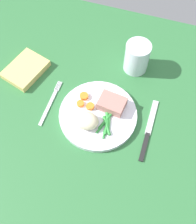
# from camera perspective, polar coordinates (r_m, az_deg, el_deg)

# --- Properties ---
(dining_table) EXTENTS (1.20, 0.90, 0.02)m
(dining_table) POSITION_cam_1_polar(r_m,az_deg,el_deg) (0.83, 0.86, 0.07)
(dining_table) COLOR #2D6B38
(dining_table) RESTS_ON ground
(dinner_plate) EXTENTS (0.23, 0.23, 0.02)m
(dinner_plate) POSITION_cam_1_polar(r_m,az_deg,el_deg) (0.80, -0.00, -0.61)
(dinner_plate) COLOR white
(dinner_plate) RESTS_ON dining_table
(meat_portion) EXTENTS (0.08, 0.07, 0.03)m
(meat_portion) POSITION_cam_1_polar(r_m,az_deg,el_deg) (0.80, 2.99, 1.81)
(meat_portion) COLOR #B2756B
(meat_portion) RESTS_ON dinner_plate
(mashed_potatoes) EXTENTS (0.07, 0.06, 0.04)m
(mashed_potatoes) POSITION_cam_1_polar(r_m,az_deg,el_deg) (0.76, -2.49, -1.85)
(mashed_potatoes) COLOR beige
(mashed_potatoes) RESTS_ON dinner_plate
(carrot_slices) EXTENTS (0.06, 0.05, 0.01)m
(carrot_slices) POSITION_cam_1_polar(r_m,az_deg,el_deg) (0.81, -2.60, 2.07)
(carrot_slices) COLOR orange
(carrot_slices) RESTS_ON dinner_plate
(green_beans) EXTENTS (0.04, 0.10, 0.01)m
(green_beans) POSITION_cam_1_polar(r_m,az_deg,el_deg) (0.78, 1.86, -2.11)
(green_beans) COLOR #2D8C38
(green_beans) RESTS_ON dinner_plate
(fork) EXTENTS (0.01, 0.17, 0.00)m
(fork) POSITION_cam_1_polar(r_m,az_deg,el_deg) (0.84, -10.17, 1.94)
(fork) COLOR silver
(fork) RESTS_ON dining_table
(knife) EXTENTS (0.02, 0.21, 0.01)m
(knife) POSITION_cam_1_polar(r_m,az_deg,el_deg) (0.80, 10.73, -4.03)
(knife) COLOR black
(knife) RESTS_ON dining_table
(water_glass) EXTENTS (0.08, 0.08, 0.10)m
(water_glass) POSITION_cam_1_polar(r_m,az_deg,el_deg) (0.88, 8.27, 11.26)
(water_glass) COLOR silver
(water_glass) RESTS_ON dining_table
(napkin) EXTENTS (0.14, 0.16, 0.02)m
(napkin) POSITION_cam_1_polar(r_m,az_deg,el_deg) (0.92, -15.24, 8.80)
(napkin) COLOR #DBBC6B
(napkin) RESTS_ON dining_table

